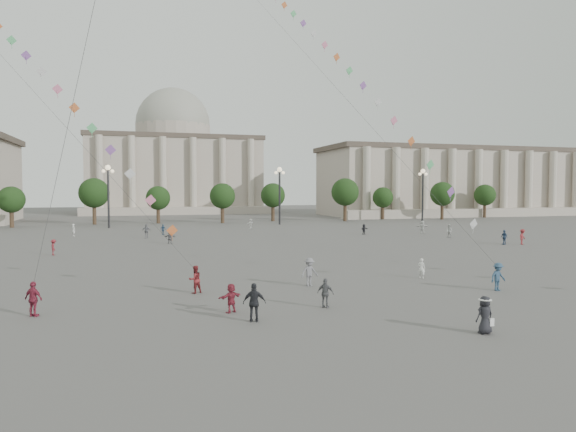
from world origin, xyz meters
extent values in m
plane|color=#514E4C|center=(0.00, 0.00, 0.00)|extent=(360.00, 360.00, 0.00)
cube|color=#ACA090|center=(75.00, 95.00, 8.00)|extent=(80.00, 22.00, 16.00)
cube|color=#4A4036|center=(75.00, 95.00, 16.60)|extent=(81.60, 22.44, 1.20)
cube|color=#ACA090|center=(75.00, 82.00, 1.00)|extent=(84.00, 4.00, 2.00)
cube|color=#ACA090|center=(0.00, 130.00, 10.00)|extent=(46.00, 30.00, 20.00)
cube|color=#4A4036|center=(0.00, 130.00, 20.60)|extent=(46.92, 30.60, 1.20)
cube|color=#ACA090|center=(0.00, 113.00, 1.00)|extent=(48.30, 4.00, 2.00)
cylinder|color=#ACA090|center=(0.00, 130.00, 22.50)|extent=(21.00, 21.00, 5.00)
sphere|color=gray|center=(0.00, 130.00, 25.00)|extent=(21.00, 21.00, 21.00)
cylinder|color=#392B1C|center=(-30.00, 78.00, 1.76)|extent=(0.70, 0.70, 3.52)
sphere|color=black|center=(-30.00, 78.00, 5.44)|extent=(5.12, 5.12, 5.12)
cylinder|color=#392B1C|center=(-18.00, 78.00, 1.76)|extent=(0.70, 0.70, 3.52)
sphere|color=black|center=(-18.00, 78.00, 5.44)|extent=(5.12, 5.12, 5.12)
cylinder|color=#392B1C|center=(-6.00, 78.00, 1.76)|extent=(0.70, 0.70, 3.52)
sphere|color=black|center=(-6.00, 78.00, 5.44)|extent=(5.12, 5.12, 5.12)
cylinder|color=#392B1C|center=(6.00, 78.00, 1.76)|extent=(0.70, 0.70, 3.52)
sphere|color=black|center=(6.00, 78.00, 5.44)|extent=(5.12, 5.12, 5.12)
cylinder|color=#392B1C|center=(18.00, 78.00, 1.76)|extent=(0.70, 0.70, 3.52)
sphere|color=black|center=(18.00, 78.00, 5.44)|extent=(5.12, 5.12, 5.12)
cylinder|color=#392B1C|center=(30.00, 78.00, 1.76)|extent=(0.70, 0.70, 3.52)
sphere|color=black|center=(30.00, 78.00, 5.44)|extent=(5.12, 5.12, 5.12)
cylinder|color=#392B1C|center=(42.00, 78.00, 1.76)|extent=(0.70, 0.70, 3.52)
sphere|color=black|center=(42.00, 78.00, 5.44)|extent=(5.12, 5.12, 5.12)
cylinder|color=#392B1C|center=(54.00, 78.00, 1.76)|extent=(0.70, 0.70, 3.52)
sphere|color=black|center=(54.00, 78.00, 5.44)|extent=(5.12, 5.12, 5.12)
cylinder|color=#392B1C|center=(66.00, 78.00, 1.76)|extent=(0.70, 0.70, 3.52)
sphere|color=black|center=(66.00, 78.00, 5.44)|extent=(5.12, 5.12, 5.12)
cylinder|color=#262628|center=(-15.00, 70.00, 5.00)|extent=(0.36, 0.36, 10.00)
sphere|color=#FFE5B2|center=(-15.00, 70.00, 10.20)|extent=(0.90, 0.90, 0.90)
sphere|color=#FFE5B2|center=(-15.70, 70.00, 9.60)|extent=(0.60, 0.60, 0.60)
sphere|color=#FFE5B2|center=(-14.30, 70.00, 9.60)|extent=(0.60, 0.60, 0.60)
cylinder|color=#262628|center=(15.00, 70.00, 5.00)|extent=(0.36, 0.36, 10.00)
sphere|color=#FFE5B2|center=(15.00, 70.00, 10.20)|extent=(0.90, 0.90, 0.90)
sphere|color=#FFE5B2|center=(14.30, 70.00, 9.60)|extent=(0.60, 0.60, 0.60)
sphere|color=#FFE5B2|center=(15.70, 70.00, 9.60)|extent=(0.60, 0.60, 0.60)
cylinder|color=#262628|center=(45.00, 70.00, 5.00)|extent=(0.36, 0.36, 10.00)
sphere|color=#FFE5B2|center=(45.00, 70.00, 10.20)|extent=(0.90, 0.90, 0.90)
sphere|color=#FFE5B2|center=(44.30, 70.00, 9.60)|extent=(0.60, 0.60, 0.60)
sphere|color=#FFE5B2|center=(45.70, 70.00, 9.60)|extent=(0.60, 0.60, 0.60)
imported|color=#2F4B6B|center=(-6.87, 54.13, 0.76)|extent=(0.97, 0.73, 1.53)
imported|color=white|center=(7.76, 62.08, 0.83)|extent=(1.48, 1.41, 1.67)
imported|color=slate|center=(0.73, 11.09, 0.96)|extent=(1.34, 0.89, 1.92)
imported|color=silver|center=(30.05, 45.26, 0.97)|extent=(1.88, 1.02, 1.94)
imported|color=maroon|center=(33.40, 28.60, 0.92)|extent=(1.38, 1.18, 1.85)
imported|color=black|center=(21.15, 46.40, 0.76)|extent=(1.45, 1.02, 1.51)
imported|color=silver|center=(-18.95, 55.32, 0.88)|extent=(0.71, 0.77, 1.76)
imported|color=slate|center=(-6.65, 41.59, 0.78)|extent=(1.51, 0.77, 1.56)
imported|color=silver|center=(9.66, 11.66, 0.74)|extent=(0.61, 0.64, 1.48)
imported|color=slate|center=(-9.27, 49.59, 0.96)|extent=(1.16, 0.55, 1.92)
imported|color=maroon|center=(-18.43, 33.72, 0.79)|extent=(0.82, 1.14, 1.59)
imported|color=#BCBDB8|center=(30.28, 38.78, 0.91)|extent=(1.00, 1.09, 1.82)
imported|color=navy|center=(31.31, 29.22, 0.87)|extent=(0.46, 1.03, 1.73)
imported|color=maroon|center=(-15.61, 7.22, 0.92)|extent=(1.13, 0.99, 1.83)
imported|color=maroon|center=(-5.69, 5.18, 0.78)|extent=(1.49, 1.08, 1.56)
imported|color=#56575B|center=(-0.48, 4.80, 0.82)|extent=(0.99, 0.92, 1.64)
imported|color=#222428|center=(-4.93, 2.97, 0.96)|extent=(1.21, 0.72, 1.93)
imported|color=maroon|center=(-6.98, 10.88, 0.88)|extent=(1.04, 0.94, 1.75)
imported|color=navy|center=(11.92, 6.12, 0.91)|extent=(1.28, 0.87, 1.82)
imported|color=black|center=(4.66, -2.05, 0.86)|extent=(0.88, 0.61, 1.72)
cone|color=white|center=(4.66, -2.05, 1.62)|extent=(0.52, 0.52, 0.14)
cylinder|color=white|center=(4.66, -2.05, 1.56)|extent=(0.60, 0.60, 0.02)
cube|color=white|center=(4.91, -2.20, 0.55)|extent=(0.22, 0.10, 0.35)
cylinder|color=#3F3F3F|center=(-13.50, 5.02, 9.73)|extent=(0.02, 0.02, 17.37)
cube|color=#CB642F|center=(-8.27, 12.28, 3.91)|extent=(0.76, 0.25, 0.76)
cube|color=#D57092|center=(-9.56, 13.67, 5.84)|extent=(0.76, 0.25, 0.76)
cube|color=silver|center=(-10.85, 15.07, 7.62)|extent=(0.76, 0.25, 0.76)
cube|color=#8550A0|center=(-12.14, 16.46, 9.31)|extent=(0.76, 0.25, 0.76)
cube|color=#54B770|center=(-13.43, 17.86, 10.95)|extent=(0.76, 0.25, 0.76)
cube|color=#CB642F|center=(-14.73, 19.25, 12.53)|extent=(0.76, 0.25, 0.76)
cube|color=#D57092|center=(-16.02, 20.65, 14.07)|extent=(0.76, 0.25, 0.76)
cube|color=silver|center=(-17.31, 22.04, 15.58)|extent=(0.76, 0.25, 0.76)
cube|color=#8550A0|center=(-18.60, 23.44, 17.07)|extent=(0.76, 0.25, 0.76)
cube|color=#54B770|center=(-19.89, 24.83, 18.53)|extent=(0.76, 0.25, 0.76)
cylinder|color=#3F3F3F|center=(5.18, 36.24, 25.89)|extent=(0.02, 0.02, 78.67)
cube|color=silver|center=(11.47, 8.13, 4.21)|extent=(0.76, 0.25, 0.76)
cube|color=#8550A0|center=(11.02, 10.14, 6.38)|extent=(0.76, 0.25, 0.76)
cube|color=#54B770|center=(10.57, 12.15, 8.39)|extent=(0.76, 0.25, 0.76)
cube|color=#CB642F|center=(10.13, 14.15, 10.30)|extent=(0.76, 0.25, 0.76)
cube|color=#D57092|center=(9.68, 16.16, 12.14)|extent=(0.76, 0.25, 0.76)
cube|color=silver|center=(9.23, 18.17, 13.92)|extent=(0.76, 0.25, 0.76)
cube|color=#8550A0|center=(8.78, 20.18, 15.66)|extent=(0.76, 0.25, 0.76)
cube|color=#54B770|center=(8.33, 22.19, 17.36)|extent=(0.76, 0.25, 0.76)
cube|color=#CB642F|center=(7.88, 24.19, 19.03)|extent=(0.76, 0.25, 0.76)
cube|color=#D57092|center=(7.43, 26.20, 20.67)|extent=(0.76, 0.25, 0.76)
cube|color=silver|center=(6.98, 28.21, 22.29)|extent=(0.76, 0.25, 0.76)
cube|color=#8550A0|center=(6.53, 30.22, 23.88)|extent=(0.76, 0.25, 0.76)
cube|color=#54B770|center=(6.08, 32.23, 25.46)|extent=(0.76, 0.25, 0.76)
cube|color=#CB642F|center=(5.63, 34.23, 27.02)|extent=(0.76, 0.25, 0.76)
camera|label=1|loc=(-10.44, -21.57, 6.57)|focal=32.00mm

